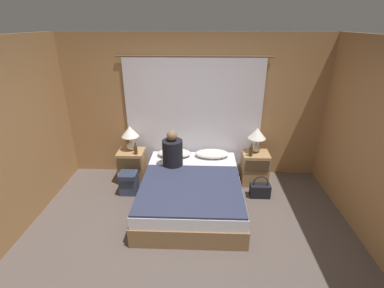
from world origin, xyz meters
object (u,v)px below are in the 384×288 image
beer_bottle_on_left_stand (136,150)px  backpack_on_floor (129,182)px  person_left_in_bed (173,152)px  pillow_left (174,153)px  lamp_left (130,134)px  pillow_right (212,154)px  bed (191,192)px  nightstand_left (132,166)px  nightstand_right (255,168)px  beer_bottle_on_right_stand (251,151)px  lamp_right (257,136)px  handbag_on_floor (260,190)px

beer_bottle_on_left_stand → backpack_on_floor: 0.55m
person_left_in_bed → pillow_left: bearing=92.1°
lamp_left → pillow_right: size_ratio=0.73×
bed → backpack_on_floor: bed is taller
nightstand_left → lamp_left: lamp_left is taller
nightstand_right → beer_bottle_on_left_stand: bearing=-177.0°
lamp_left → person_left_in_bed: 0.86m
bed → pillow_right: (0.33, 0.77, 0.29)m
person_left_in_bed → beer_bottle_on_left_stand: size_ratio=2.96×
bed → backpack_on_floor: bearing=165.7°
beer_bottle_on_right_stand → nightstand_left: bearing=177.0°
pillow_left → beer_bottle_on_left_stand: 0.67m
lamp_right → pillow_right: 0.83m
pillow_right → lamp_right: bearing=-0.6°
nightstand_right → person_left_in_bed: person_left_in_bed is taller
person_left_in_bed → nightstand_right: bearing=11.4°
nightstand_right → pillow_right: bearing=174.2°
lamp_right → handbag_on_floor: 0.91m
beer_bottle_on_right_stand → handbag_on_floor: size_ratio=0.62×
lamp_right → pillow_left: lamp_right is taller
lamp_left → pillow_left: 0.83m
backpack_on_floor → bed: bearing=-14.3°
lamp_left → beer_bottle_on_left_stand: bearing=-56.0°
bed → lamp_left: 1.47m
lamp_left → beer_bottle_on_left_stand: 0.30m
nightstand_left → nightstand_right: bearing=0.0°
pillow_left → nightstand_left: bearing=-174.2°
lamp_left → handbag_on_floor: bearing=-13.0°
beer_bottle_on_left_stand → handbag_on_floor: bearing=-9.1°
backpack_on_floor → handbag_on_floor: 2.16m
pillow_right → beer_bottle_on_right_stand: 0.68m
pillow_right → backpack_on_floor: bearing=-160.1°
pillow_left → person_left_in_bed: bearing=-87.9°
nightstand_left → lamp_right: bearing=1.8°
beer_bottle_on_right_stand → backpack_on_floor: beer_bottle_on_right_stand is taller
nightstand_left → pillow_left: 0.79m
nightstand_left → beer_bottle_on_left_stand: size_ratio=2.71×
lamp_left → pillow_right: 1.46m
nightstand_left → beer_bottle_on_left_stand: 0.40m
nightstand_right → lamp_right: lamp_right is taller
lamp_right → beer_bottle_on_left_stand: (-2.05, -0.18, -0.21)m
nightstand_right → person_left_in_bed: (-1.40, -0.28, 0.42)m
person_left_in_bed → beer_bottle_on_right_stand: size_ratio=2.66×
bed → nightstand_left: size_ratio=3.39×
person_left_in_bed → beer_bottle_on_right_stand: person_left_in_bed is taller
person_left_in_bed → beer_bottle_on_left_stand: bearing=164.7°
person_left_in_bed → nightstand_left: bearing=159.6°
person_left_in_bed → beer_bottle_on_left_stand: person_left_in_bed is taller
pillow_right → handbag_on_floor: pillow_right is taller
handbag_on_floor → bed: bearing=-167.3°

